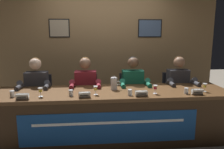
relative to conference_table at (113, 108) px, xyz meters
The scene contains 24 objects.
ground_plane 0.53m from the conference_table, 89.13° to the left, with size 12.00×12.00×0.00m, color gray.
wall_back_panelled 1.83m from the conference_table, 89.92° to the left, with size 4.74×0.14×2.60m.
conference_table is the anchor object (origin of this frame).
chair_far_left 1.42m from the conference_table, 148.98° to the left, with size 0.44×0.44×0.88m.
panelist_far_left 1.34m from the conference_table, 156.36° to the left, with size 0.51×0.48×1.21m.
nameplate_far_left 1.25m from the conference_table, behind, with size 0.16×0.06×0.08m.
juice_glass_far_left 1.05m from the conference_table, behind, with size 0.06×0.06×0.12m.
water_cup_far_left 1.40m from the conference_table, behind, with size 0.06×0.06×0.08m.
chair_center_left 0.84m from the conference_table, 118.92° to the left, with size 0.44×0.44×0.88m.
panelist_center_left 0.69m from the conference_table, 127.21° to the left, with size 0.51×0.48×1.21m.
nameplate_center_left 0.52m from the conference_table, 152.68° to the right, with size 0.16×0.06×0.08m.
juice_glass_center_left 0.41m from the conference_table, 164.66° to the right, with size 0.06×0.06×0.12m.
water_cup_center_left 0.65m from the conference_table, behind, with size 0.06×0.06×0.08m.
chair_center_right 0.84m from the conference_table, 60.86° to the left, with size 0.44×0.44×0.88m.
panelist_center_right 0.69m from the conference_table, 52.55° to the left, with size 0.51×0.48×1.21m.
nameplate_center_right 0.51m from the conference_table, 29.17° to the right, with size 0.17×0.06×0.08m.
juice_glass_center_right 0.69m from the conference_table, ahead, with size 0.06×0.06×0.12m.
water_cup_center_right 0.38m from the conference_table, 32.56° to the right, with size 0.06×0.06×0.08m.
chair_far_right 1.42m from the conference_table, 30.95° to the left, with size 0.44×0.44×0.88m.
panelist_far_right 1.34m from the conference_table, 23.58° to the left, with size 0.51×0.48×1.21m.
nameplate_far_right 1.23m from the conference_table, ahead, with size 0.16×0.06×0.08m.
juice_glass_far_right 1.40m from the conference_table, ahead, with size 0.06×0.06×0.12m.
water_cup_far_right 1.09m from the conference_table, ahead, with size 0.06×0.06×0.08m.
water_pitcher_central 0.38m from the conference_table, 78.51° to the left, with size 0.15×0.10×0.21m.
Camera 1 is at (-0.29, -3.16, 1.60)m, focal length 35.04 mm.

